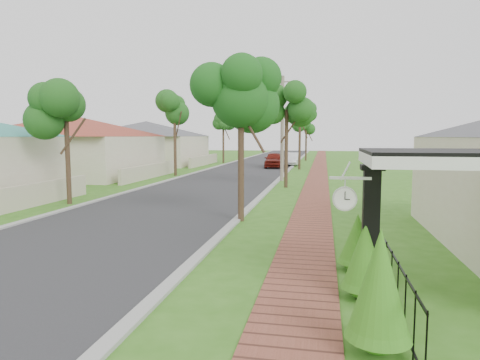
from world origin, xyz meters
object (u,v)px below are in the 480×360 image
Objects in this scene: near_tree at (241,98)px; parked_car_red at (274,160)px; parked_car_white at (291,159)px; utility_pole at (282,128)px; porch_post at (370,239)px; station_clock at (345,197)px.

parked_car_red is at bearing 93.97° from near_tree.
parked_car_white is 0.73× the size of near_tree.
utility_pole is (1.90, -11.92, 2.82)m from parked_car_red.
porch_post reaches higher than parked_car_red.
station_clock is at bearing -86.35° from parked_car_white.
near_tree is 8.13m from station_clock.
porch_post is at bearing -85.51° from parked_car_white.
near_tree reaches higher than parked_car_white.
parked_car_white is at bearing 95.71° from station_clock.
parked_car_red is 26.25m from near_tree.
parked_car_white is at bearing 91.85° from utility_pole.
parked_car_red is at bearing 98.71° from station_clock.
porch_post is at bearing -60.61° from near_tree.
utility_pole is 21.37m from station_clock.
station_clock is at bearing -140.96° from porch_post.
near_tree is (0.40, -29.52, 3.68)m from parked_car_white.
parked_car_white is 15.78m from utility_pole.
parked_car_white is 36.79m from station_clock.
utility_pole reaches higher than porch_post.
near_tree is at bearing -90.69° from parked_car_red.
parked_car_white is (1.40, 3.58, -0.09)m from parked_car_red.
station_clock is (3.16, -21.08, -1.61)m from utility_pole.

